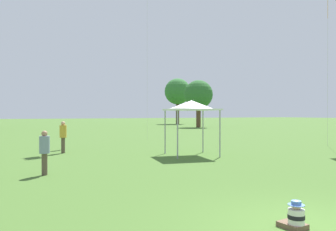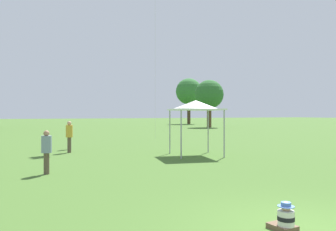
{
  "view_description": "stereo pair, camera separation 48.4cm",
  "coord_description": "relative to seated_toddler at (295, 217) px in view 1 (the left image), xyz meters",
  "views": [
    {
      "loc": [
        -5.18,
        -4.28,
        2.2
      ],
      "look_at": [
        -0.08,
        6.26,
        2.14
      ],
      "focal_mm": 35.0,
      "sensor_mm": 36.0,
      "label": 1
    },
    {
      "loc": [
        -4.74,
        -4.48,
        2.2
      ],
      "look_at": [
        -0.08,
        6.26,
        2.14
      ],
      "focal_mm": 35.0,
      "sensor_mm": 36.0,
      "label": 2
    }
  ],
  "objects": [
    {
      "name": "canopy_tent",
      "position": [
        3.73,
        10.47,
        2.4
      ],
      "size": [
        2.88,
        2.88,
        2.91
      ],
      "rotation": [
        0.0,
        0.0,
        -0.17
      ],
      "color": "white",
      "rests_on": "ground"
    },
    {
      "name": "person_standing_6",
      "position": [
        -2.24,
        14.4,
        0.83
      ],
      "size": [
        0.51,
        0.51,
        1.78
      ],
      "rotation": [
        0.0,
        0.0,
        3.63
      ],
      "color": "brown",
      "rests_on": "ground"
    },
    {
      "name": "ground_plane",
      "position": [
        0.28,
        -0.27,
        -0.22
      ],
      "size": [
        300.0,
        300.0,
        0.0
      ],
      "primitive_type": "plane",
      "color": "#426628"
    },
    {
      "name": "seated_toddler",
      "position": [
        0.0,
        0.0,
        0.0
      ],
      "size": [
        0.43,
        0.51,
        0.55
      ],
      "rotation": [
        0.0,
        0.0,
        0.1
      ],
      "color": "brown",
      "rests_on": "ground"
    },
    {
      "name": "person_standing_5",
      "position": [
        -2.0,
        16.15,
        0.72
      ],
      "size": [
        0.43,
        0.43,
        1.58
      ],
      "rotation": [
        0.0,
        0.0,
        1.19
      ],
      "color": "slate",
      "rests_on": "ground"
    },
    {
      "name": "person_standing_1",
      "position": [
        -3.79,
        7.91,
        0.72
      ],
      "size": [
        0.5,
        0.5,
        1.59
      ],
      "rotation": [
        0.0,
        0.0,
        5.69
      ],
      "color": "brown",
      "rests_on": "ground"
    },
    {
      "name": "distant_tree_1",
      "position": [
        22.73,
        41.19,
        5.06
      ],
      "size": [
        4.66,
        4.66,
        7.68
      ],
      "color": "brown",
      "rests_on": "ground"
    },
    {
      "name": "distant_tree_2",
      "position": [
        27.63,
        58.0,
        6.72
      ],
      "size": [
        5.61,
        5.61,
        9.81
      ],
      "color": "#473323",
      "rests_on": "ground"
    }
  ]
}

